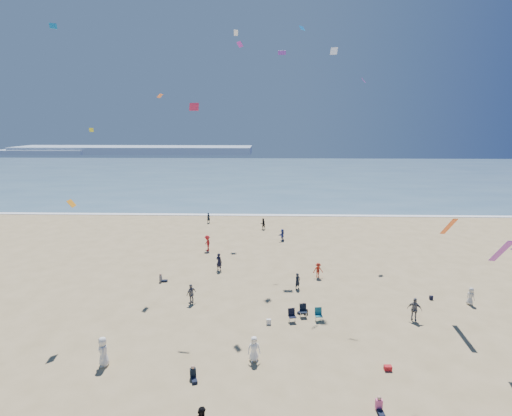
{
  "coord_description": "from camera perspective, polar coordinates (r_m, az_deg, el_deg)",
  "views": [
    {
      "loc": [
        2.73,
        -17.19,
        14.75
      ],
      "look_at": [
        2.0,
        8.0,
        9.26
      ],
      "focal_mm": 28.0,
      "sensor_mm": 36.0,
      "label": 1
    }
  ],
  "objects": [
    {
      "name": "seated_group",
      "position": [
        27.53,
        1.23,
        -19.09
      ],
      "size": [
        16.59,
        21.03,
        0.84
      ],
      "color": "white",
      "rests_on": "ground"
    },
    {
      "name": "cooler",
      "position": [
        27.2,
        18.32,
        -20.87
      ],
      "size": [
        0.45,
        0.3,
        0.3
      ],
      "primitive_type": "cube",
      "color": "red",
      "rests_on": "ground"
    },
    {
      "name": "ocean",
      "position": [
        113.18,
        0.26,
        4.82
      ],
      "size": [
        220.0,
        100.0,
        0.06
      ],
      "primitive_type": "cube",
      "color": "#476B84",
      "rests_on": "ground"
    },
    {
      "name": "kites_aloft",
      "position": [
        31.34,
        14.82,
        12.76
      ],
      "size": [
        45.63,
        40.28,
        29.19
      ],
      "color": "orange",
      "rests_on": "ground"
    },
    {
      "name": "headland_near",
      "position": [
        209.61,
        -27.93,
        7.12
      ],
      "size": [
        40.0,
        14.0,
        2.0
      ],
      "primitive_type": "cube",
      "color": "#7A8EA8",
      "rests_on": "ground"
    },
    {
      "name": "chair_cluster",
      "position": [
        31.41,
        6.99,
        -14.79
      ],
      "size": [
        2.68,
        1.49,
        1.0
      ],
      "color": "black",
      "rests_on": "ground"
    },
    {
      "name": "black_backpack",
      "position": [
        32.43,
        7.13,
        -14.49
      ],
      "size": [
        0.3,
        0.22,
        0.38
      ],
      "primitive_type": "cube",
      "color": "black",
      "rests_on": "ground"
    },
    {
      "name": "headland_far",
      "position": [
        197.86,
        -17.0,
        7.95
      ],
      "size": [
        110.0,
        20.0,
        3.2
      ],
      "primitive_type": "cube",
      "color": "#7A8EA8",
      "rests_on": "ground"
    },
    {
      "name": "standing_flyers",
      "position": [
        33.35,
        3.95,
        -12.4
      ],
      "size": [
        29.42,
        51.34,
        1.87
      ],
      "color": "beige",
      "rests_on": "ground"
    },
    {
      "name": "navy_bag",
      "position": [
        37.58,
        23.74,
        -11.65
      ],
      "size": [
        0.28,
        0.18,
        0.34
      ],
      "primitive_type": "cube",
      "color": "black",
      "rests_on": "ground"
    },
    {
      "name": "white_tote",
      "position": [
        30.79,
        1.83,
        -15.93
      ],
      "size": [
        0.35,
        0.2,
        0.4
      ],
      "primitive_type": "cube",
      "color": "white",
      "rests_on": "ground"
    },
    {
      "name": "surf_line",
      "position": [
        63.96,
        -0.83,
        -1.01
      ],
      "size": [
        220.0,
        1.2,
        0.08
      ],
      "primitive_type": "cube",
      "color": "white",
      "rests_on": "ground"
    }
  ]
}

